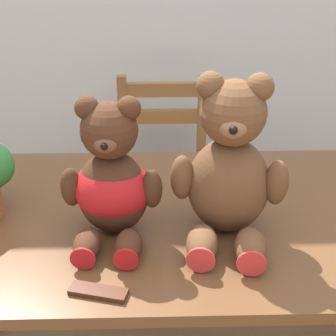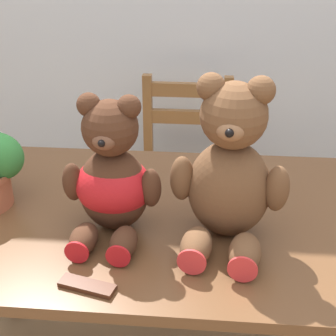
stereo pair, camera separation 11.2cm
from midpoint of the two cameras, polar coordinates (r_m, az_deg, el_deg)
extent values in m
cube|color=brown|center=(1.28, 5.41, -6.16)|extent=(1.54, 0.77, 0.03)
cube|color=brown|center=(1.90, -17.57, -8.74)|extent=(0.06, 0.06, 0.72)
cube|color=brown|center=(2.04, 3.52, -2.09)|extent=(0.39, 0.42, 0.03)
cube|color=brown|center=(2.02, 8.28, -10.49)|extent=(0.04, 0.04, 0.42)
cube|color=brown|center=(2.02, -1.95, -10.06)|extent=(0.04, 0.04, 0.42)
cube|color=brown|center=(2.22, 8.26, 0.09)|extent=(0.04, 0.04, 0.87)
cube|color=brown|center=(2.22, -0.90, 0.45)|extent=(0.04, 0.04, 0.87)
cube|color=brown|center=(2.07, 3.98, 9.47)|extent=(0.31, 0.03, 0.06)
cube|color=brown|center=(2.11, 3.87, 6.23)|extent=(0.31, 0.03, 0.06)
ellipsoid|color=#472819|center=(1.16, -3.90, -2.70)|extent=(0.18, 0.16, 0.22)
sphere|color=#472819|center=(1.09, -4.17, 4.85)|extent=(0.14, 0.14, 0.14)
sphere|color=#472819|center=(1.06, -1.76, 7.41)|extent=(0.06, 0.06, 0.06)
sphere|color=#472819|center=(1.08, -6.73, 7.62)|extent=(0.06, 0.06, 0.06)
ellipsoid|color=brown|center=(1.05, -4.74, 3.29)|extent=(0.06, 0.05, 0.04)
sphere|color=black|center=(1.03, -5.05, 2.93)|extent=(0.02, 0.02, 0.02)
ellipsoid|color=#472819|center=(1.12, 0.77, -2.52)|extent=(0.05, 0.05, 0.10)
ellipsoid|color=#472819|center=(1.16, -8.86, -1.77)|extent=(0.05, 0.05, 0.10)
ellipsoid|color=#472819|center=(1.11, -2.53, -9.19)|extent=(0.07, 0.11, 0.06)
cylinder|color=red|center=(1.06, -3.07, -10.82)|extent=(0.06, 0.01, 0.06)
ellipsoid|color=#472819|center=(1.13, -7.42, -8.68)|extent=(0.07, 0.11, 0.06)
cylinder|color=red|center=(1.09, -8.16, -10.26)|extent=(0.06, 0.01, 0.06)
ellipsoid|color=red|center=(1.16, -3.91, -2.24)|extent=(0.20, 0.18, 0.16)
ellipsoid|color=brown|center=(1.15, 10.21, -2.59)|extent=(0.22, 0.20, 0.25)
sphere|color=brown|center=(1.07, 11.04, 6.26)|extent=(0.15, 0.15, 0.15)
sphere|color=brown|center=(1.05, 14.32, 9.10)|extent=(0.07, 0.07, 0.07)
sphere|color=brown|center=(1.05, 8.36, 9.69)|extent=(0.07, 0.07, 0.07)
ellipsoid|color=#8C5F3F|center=(1.02, 10.80, 4.52)|extent=(0.07, 0.07, 0.05)
sphere|color=black|center=(0.99, 10.73, 4.13)|extent=(0.02, 0.02, 0.02)
ellipsoid|color=brown|center=(1.12, 15.96, -2.52)|extent=(0.07, 0.07, 0.12)
ellipsoid|color=brown|center=(1.13, 4.56, -1.34)|extent=(0.07, 0.07, 0.12)
ellipsoid|color=brown|center=(1.09, 12.31, -10.17)|extent=(0.09, 0.13, 0.07)
cylinder|color=red|center=(1.04, 12.20, -12.12)|extent=(0.07, 0.02, 0.07)
ellipsoid|color=brown|center=(1.09, 6.44, -9.54)|extent=(0.09, 0.13, 0.07)
cylinder|color=red|center=(1.05, 6.03, -11.45)|extent=(0.07, 0.02, 0.07)
cube|color=#472314|center=(1.04, -6.70, -14.20)|extent=(0.13, 0.07, 0.01)
camera|label=1|loc=(0.06, -87.14, 1.47)|focal=50.00mm
camera|label=2|loc=(0.06, 92.86, -1.47)|focal=50.00mm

